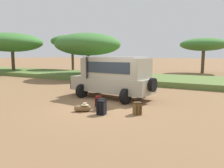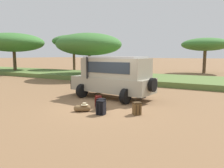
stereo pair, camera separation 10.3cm
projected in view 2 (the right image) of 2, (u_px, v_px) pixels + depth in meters
The scene contains 12 objects.
ground_plane at pixel (102, 108), 10.52m from camera, with size 320.00×320.00×0.00m, color olive.
grass_bank at pixel (168, 80), 20.24m from camera, with size 120.00×7.00×0.44m.
safari_vehicle at pixel (114, 76), 12.77m from camera, with size 5.43×3.01×2.44m.
backpack_beside_front_wheel at pixel (99, 102), 10.64m from camera, with size 0.42×0.43×0.56m.
backpack_cluster_center at pixel (137, 109), 9.27m from camera, with size 0.44×0.44×0.54m.
backpack_near_rear_wheel at pixel (101, 104), 10.06m from camera, with size 0.44×0.34×0.53m.
backpack_outermost at pixel (101, 108), 9.29m from camera, with size 0.38×0.43×0.61m.
duffel_bag_low_black_case at pixel (82, 108), 9.80m from camera, with size 0.67×0.57×0.40m.
acacia_tree_far_left at pixel (14, 43), 29.63m from camera, with size 7.78×8.39×5.44m.
acacia_tree_left_mid at pixel (74, 42), 31.97m from camera, with size 5.90×6.43×5.41m.
acacia_tree_centre_back at pixel (89, 44), 23.73m from camera, with size 6.95×7.47×4.85m.
acacia_tree_right_mid at pixel (205, 45), 29.72m from camera, with size 6.38×5.76×4.81m.
Camera 2 is at (5.57, -8.65, 2.53)m, focal length 35.00 mm.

